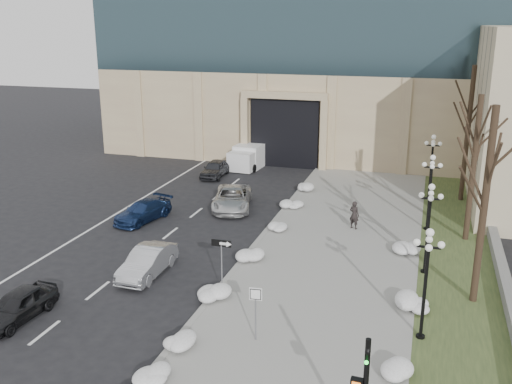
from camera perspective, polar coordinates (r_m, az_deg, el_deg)
sidewalk at (r=32.07m, az=7.88°, el=-5.88°), size 9.00×40.00×0.12m
curb at (r=32.99m, az=0.13°, el=-5.04°), size 0.30×40.00×0.14m
grass_strip at (r=31.84m, az=19.58°, el=-6.93°), size 4.00×40.00×0.10m
stone_wall at (r=33.76m, az=22.92°, el=-5.40°), size 0.50×30.00×0.70m
car_a at (r=26.81m, az=-22.72°, el=-10.42°), size 1.82×3.95×1.31m
car_b at (r=29.32m, az=-10.79°, el=-6.89°), size 1.50×4.27×1.41m
car_c at (r=37.16m, az=-11.24°, el=-1.90°), size 2.76×4.68×1.27m
car_d at (r=38.82m, az=-2.39°, el=-0.62°), size 3.68×5.74×1.47m
car_e at (r=46.92m, az=-4.10°, el=2.34°), size 1.76×4.08×1.37m
pedestrian at (r=35.19m, az=9.79°, el=-2.27°), size 0.75×0.63×1.75m
box_truck at (r=50.47m, az=-0.36°, el=3.75°), size 2.70×6.47×2.00m
one_way_sign at (r=26.35m, az=-3.16°, el=-5.81°), size 0.99×0.26×2.68m
keep_sign at (r=22.66m, az=-0.04°, el=-11.02°), size 0.51×0.10×2.38m
snow_clump_b at (r=23.12m, az=-8.14°, el=-14.73°), size 1.10×1.60×0.36m
snow_clump_c at (r=26.55m, az=-4.15°, el=-10.19°), size 1.10×1.60×0.36m
snow_clump_d at (r=30.26m, az=-0.92°, el=-6.64°), size 1.10×1.60×0.36m
snow_clump_e at (r=34.28m, az=2.05°, el=-3.78°), size 1.10×1.60×0.36m
snow_clump_f at (r=38.59m, az=3.49°, el=-1.43°), size 1.10×1.60×0.36m
snow_clump_g at (r=43.07m, az=4.95°, el=0.48°), size 1.10×1.60×0.36m
snow_clump_h at (r=21.76m, az=14.66°, el=-17.35°), size 1.10×1.60×0.36m
snow_clump_i at (r=26.63m, az=15.39°, el=-10.71°), size 1.10×1.60×0.36m
snow_clump_j at (r=32.36m, az=15.28°, el=-5.67°), size 1.10×1.60×0.36m
snow_clump_k at (r=21.47m, az=-9.97°, el=-17.53°), size 1.10×1.60×0.36m
snow_clump_l at (r=32.68m, az=14.92°, el=-5.42°), size 1.10×1.60×0.36m
lamppost_a at (r=23.23m, az=16.69°, el=-7.43°), size 1.18×1.18×4.76m
lamppost_b at (r=29.30m, az=16.92°, el=-2.38°), size 1.18×1.18×4.76m
lamppost_c at (r=35.53m, az=17.07°, el=0.92°), size 1.18×1.18×4.76m
lamppost_d at (r=41.84m, az=17.18°, el=3.23°), size 1.18×1.18×4.76m
tree_near at (r=26.25m, az=22.14°, el=1.20°), size 3.20×3.20×9.00m
tree_mid at (r=34.10m, az=21.10°, el=4.10°), size 3.20×3.20×8.50m
tree_far at (r=41.85m, az=20.57°, el=7.22°), size 3.20×3.20×9.50m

